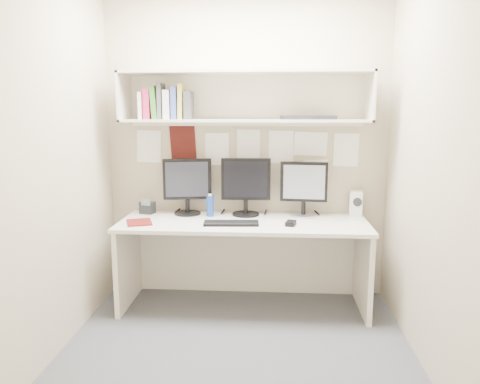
# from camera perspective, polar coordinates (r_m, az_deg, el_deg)

# --- Properties ---
(floor) EXTENTS (2.40, 2.00, 0.01)m
(floor) POSITION_cam_1_polar(r_m,az_deg,el_deg) (3.44, -0.27, -18.05)
(floor) COLOR #434348
(floor) RESTS_ON ground
(wall_back) EXTENTS (2.40, 0.02, 2.60)m
(wall_back) POSITION_cam_1_polar(r_m,az_deg,el_deg) (4.04, 0.76, 5.51)
(wall_back) COLOR tan
(wall_back) RESTS_ON ground
(wall_front) EXTENTS (2.40, 0.02, 2.60)m
(wall_front) POSITION_cam_1_polar(r_m,az_deg,el_deg) (2.06, -2.33, 1.03)
(wall_front) COLOR tan
(wall_front) RESTS_ON ground
(wall_left) EXTENTS (0.02, 2.00, 2.60)m
(wall_left) POSITION_cam_1_polar(r_m,az_deg,el_deg) (3.36, -21.21, 3.88)
(wall_left) COLOR tan
(wall_left) RESTS_ON ground
(wall_right) EXTENTS (0.02, 2.00, 2.60)m
(wall_right) POSITION_cam_1_polar(r_m,az_deg,el_deg) (3.20, 21.75, 3.56)
(wall_right) COLOR tan
(wall_right) RESTS_ON ground
(desk) EXTENTS (2.00, 0.70, 0.73)m
(desk) POSITION_cam_1_polar(r_m,az_deg,el_deg) (3.89, 0.44, -8.75)
(desk) COLOR beige
(desk) RESTS_ON floor
(overhead_hutch) EXTENTS (2.00, 0.38, 0.40)m
(overhead_hutch) POSITION_cam_1_polar(r_m,az_deg,el_deg) (3.89, 0.66, 11.52)
(overhead_hutch) COLOR beige
(overhead_hutch) RESTS_ON wall_back
(pinned_papers) EXTENTS (1.92, 0.01, 0.48)m
(pinned_papers) POSITION_cam_1_polar(r_m,az_deg,el_deg) (4.04, 0.76, 4.80)
(pinned_papers) COLOR white
(pinned_papers) RESTS_ON wall_back
(monitor_left) EXTENTS (0.41, 0.23, 0.48)m
(monitor_left) POSITION_cam_1_polar(r_m,az_deg,el_deg) (4.01, -6.44, 0.94)
(monitor_left) COLOR black
(monitor_left) RESTS_ON desk
(monitor_center) EXTENTS (0.42, 0.23, 0.49)m
(monitor_center) POSITION_cam_1_polar(r_m,az_deg,el_deg) (3.95, 0.72, 0.92)
(monitor_center) COLOR black
(monitor_center) RESTS_ON desk
(monitor_right) EXTENTS (0.39, 0.22, 0.46)m
(monitor_right) POSITION_cam_1_polar(r_m,az_deg,el_deg) (3.96, 7.78, 0.65)
(monitor_right) COLOR #A5A5AA
(monitor_right) RESTS_ON desk
(keyboard) EXTENTS (0.44, 0.18, 0.02)m
(keyboard) POSITION_cam_1_polar(r_m,az_deg,el_deg) (3.67, -1.08, -3.82)
(keyboard) COLOR black
(keyboard) RESTS_ON desk
(mouse) EXTENTS (0.09, 0.12, 0.03)m
(mouse) POSITION_cam_1_polar(r_m,az_deg,el_deg) (3.66, 6.21, -3.81)
(mouse) COLOR black
(mouse) RESTS_ON desk
(speaker) EXTENTS (0.12, 0.13, 0.21)m
(speaker) POSITION_cam_1_polar(r_m,az_deg,el_deg) (4.08, 13.98, -1.34)
(speaker) COLOR silver
(speaker) RESTS_ON desk
(blue_bottle) EXTENTS (0.06, 0.06, 0.19)m
(blue_bottle) POSITION_cam_1_polar(r_m,az_deg,el_deg) (3.94, -3.66, -1.67)
(blue_bottle) COLOR navy
(blue_bottle) RESTS_ON desk
(maroon_notebook) EXTENTS (0.25, 0.28, 0.01)m
(maroon_notebook) POSITION_cam_1_polar(r_m,az_deg,el_deg) (3.80, -12.18, -3.63)
(maroon_notebook) COLOR #5B120F
(maroon_notebook) RESTS_ON desk
(desk_phone) EXTENTS (0.13, 0.13, 0.14)m
(desk_phone) POSITION_cam_1_polar(r_m,az_deg,el_deg) (4.12, -11.23, -1.85)
(desk_phone) COLOR black
(desk_phone) RESTS_ON desk
(book_stack) EXTENTS (0.42, 0.18, 0.29)m
(book_stack) POSITION_cam_1_polar(r_m,az_deg,el_deg) (3.90, -8.94, 10.59)
(book_stack) COLOR white
(book_stack) RESTS_ON overhead_hutch
(hutch_tray) EXTENTS (0.45, 0.22, 0.03)m
(hutch_tray) POSITION_cam_1_polar(r_m,az_deg,el_deg) (3.86, 8.34, 8.98)
(hutch_tray) COLOR black
(hutch_tray) RESTS_ON overhead_hutch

